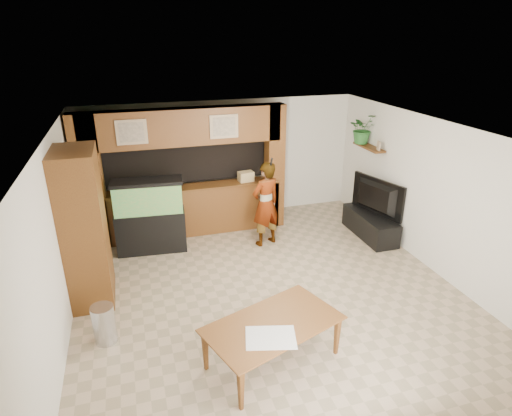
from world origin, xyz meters
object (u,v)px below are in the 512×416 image
object	(u,v)px
television	(373,198)
person	(266,204)
aquarium	(150,217)
pantry_cabinet	(84,228)
dining_table	(274,344)

from	to	relation	value
television	person	size ratio (longest dim) A/B	0.76
aquarium	television	world-z (taller)	aquarium
pantry_cabinet	person	bearing A→B (deg)	17.05
pantry_cabinet	dining_table	world-z (taller)	pantry_cabinet
pantry_cabinet	aquarium	bearing A→B (deg)	53.22
aquarium	dining_table	bearing A→B (deg)	-65.62
aquarium	pantry_cabinet	bearing A→B (deg)	-121.63
aquarium	dining_table	world-z (taller)	aquarium
aquarium	television	size ratio (longest dim) A/B	1.11
pantry_cabinet	aquarium	size ratio (longest dim) A/B	1.69
aquarium	person	size ratio (longest dim) A/B	0.84
pantry_cabinet	person	distance (m)	3.34
pantry_cabinet	aquarium	xyz separation A→B (m)	(1.01, 1.35, -0.51)
pantry_cabinet	television	bearing A→B (deg)	7.32
pantry_cabinet	person	size ratio (longest dim) A/B	1.43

